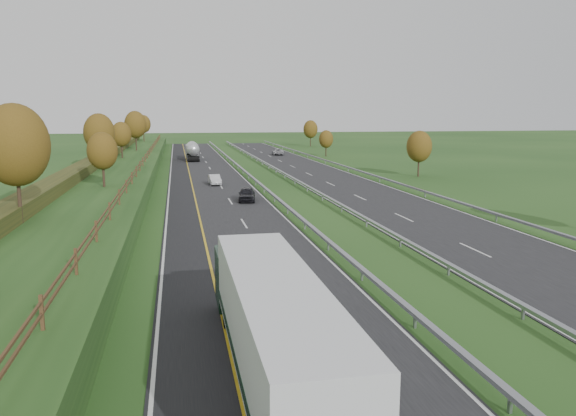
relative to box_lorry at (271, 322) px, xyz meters
name	(u,v)px	position (x,y,z in m)	size (l,w,h in m)	color
ground	(281,190)	(9.19, 48.10, -2.33)	(400.00, 400.00, 0.00)	#204318
near_carriageway	(211,186)	(1.19, 53.10, -2.31)	(10.50, 200.00, 0.04)	black
far_carriageway	(337,183)	(17.69, 53.10, -2.31)	(10.50, 200.00, 0.04)	black
hard_shoulder	(180,187)	(-2.56, 53.10, -2.31)	(3.00, 200.00, 0.04)	black
lane_markings	(261,185)	(7.59, 52.98, -2.28)	(26.75, 200.00, 0.01)	silver
embankment_left	(102,181)	(-11.81, 53.10, -1.33)	(12.00, 200.00, 2.00)	#204318
hedge_left	(83,168)	(-13.81, 53.10, 0.22)	(2.20, 180.00, 1.10)	#2B3415
fence_left	(139,166)	(-7.31, 52.69, 0.40)	(0.12, 189.06, 1.20)	#422B19
median_barrier_near	(256,180)	(6.89, 53.10, -1.72)	(0.32, 200.00, 0.71)	gray
median_barrier_far	(295,179)	(11.99, 53.10, -1.72)	(0.32, 200.00, 0.71)	gray
outer_barrier_far	(380,177)	(23.49, 53.10, -1.71)	(0.32, 200.00, 0.71)	gray
trees_left	(99,137)	(-11.45, 49.73, 4.04)	(6.64, 164.30, 7.66)	#2D2116
trees_far	(363,139)	(30.99, 82.31, 1.92)	(8.45, 118.60, 7.12)	#2D2116
box_lorry	(271,322)	(0.00, 0.00, 0.00)	(2.58, 16.28, 4.06)	black
road_tanker	(193,150)	(0.20, 93.80, -0.47)	(2.40, 11.22, 3.46)	silver
car_dark_near	(247,194)	(4.15, 40.03, -1.58)	(1.68, 4.17, 1.42)	black
car_silver_mid	(215,180)	(1.79, 54.20, -1.66)	(1.34, 3.85, 1.27)	silver
car_small_far	(195,149)	(1.25, 115.46, -1.58)	(2.00, 4.91, 1.42)	#152143
car_oncoming	(278,152)	(18.71, 103.10, -1.59)	(2.31, 5.01, 1.39)	#AAABAF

